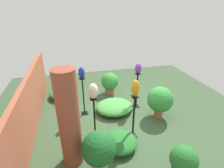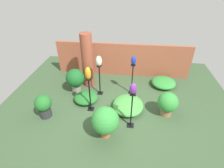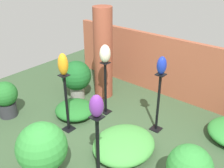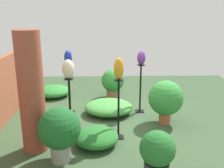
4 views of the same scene
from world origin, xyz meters
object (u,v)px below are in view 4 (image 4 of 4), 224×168
at_px(pedestal_cobalt, 70,91).
at_px(art_vase_cobalt, 68,57).
at_px(art_vase_violet, 141,58).
at_px(art_vase_amber, 119,69).
at_px(potted_plant_back_center, 157,154).
at_px(pedestal_ivory, 70,110).
at_px(potted_plant_front_right, 60,130).
at_px(potted_plant_front_left, 113,82).
at_px(brick_pillar, 31,93).
at_px(art_vase_ivory, 68,69).
at_px(potted_plant_near_pillar, 166,99).
at_px(pedestal_violet, 140,91).
at_px(pedestal_amber, 118,112).

distance_m(pedestal_cobalt, art_vase_cobalt, 0.80).
distance_m(art_vase_violet, art_vase_cobalt, 1.67).
xyz_separation_m(art_vase_amber, potted_plant_back_center, (-1.33, -0.48, -0.93)).
bearing_deg(pedestal_ivory, potted_plant_front_right, 177.02).
bearing_deg(potted_plant_back_center, potted_plant_front_left, 7.94).
bearing_deg(art_vase_cobalt, pedestal_cobalt, 90.00).
bearing_deg(brick_pillar, pedestal_ivory, -45.42).
bearing_deg(potted_plant_front_right, potted_plant_back_center, -111.12).
xyz_separation_m(pedestal_ivory, potted_plant_front_right, (-0.92, 0.05, 0.01)).
xyz_separation_m(brick_pillar, art_vase_violet, (1.72, -2.06, 0.28)).
xyz_separation_m(brick_pillar, pedestal_ivory, (0.54, -0.55, -0.52)).
relative_size(pedestal_ivory, potted_plant_front_right, 1.26).
bearing_deg(art_vase_ivory, pedestal_ivory, 0.00).
bearing_deg(potted_plant_near_pillar, pedestal_violet, 34.16).
distance_m(pedestal_ivory, art_vase_violet, 2.07).
height_order(pedestal_violet, art_vase_amber, art_vase_amber).
distance_m(potted_plant_near_pillar, potted_plant_front_left, 2.08).
distance_m(pedestal_cobalt, art_vase_violet, 1.84).
xyz_separation_m(pedestal_violet, art_vase_ivory, (-1.17, 1.51, 0.80)).
xyz_separation_m(art_vase_violet, potted_plant_front_right, (-2.09, 1.56, -0.78)).
height_order(art_vase_violet, art_vase_cobalt, art_vase_cobalt).
bearing_deg(potted_plant_back_center, pedestal_ivory, 43.54).
bearing_deg(brick_pillar, potted_plant_back_center, -115.57).
bearing_deg(art_vase_ivory, pedestal_violet, -52.16).
height_order(pedestal_violet, art_vase_ivory, art_vase_ivory).
height_order(pedestal_cobalt, art_vase_cobalt, art_vase_cobalt).
height_order(brick_pillar, potted_plant_near_pillar, brick_pillar).
xyz_separation_m(pedestal_cobalt, potted_plant_front_right, (-2.07, -0.11, -0.00)).
bearing_deg(pedestal_violet, art_vase_violet, 0.00).
distance_m(potted_plant_back_center, potted_plant_near_pillar, 2.06).
bearing_deg(art_vase_cobalt, potted_plant_front_left, -43.05).
bearing_deg(potted_plant_front_left, pedestal_amber, -179.09).
relative_size(brick_pillar, art_vase_ivory, 5.80).
bearing_deg(pedestal_violet, art_vase_cobalt, 90.63).
bearing_deg(brick_pillar, pedestal_violet, -50.21).
distance_m(pedestal_amber, potted_plant_front_right, 1.24).
bearing_deg(potted_plant_near_pillar, pedestal_cobalt, 72.89).
height_order(pedestal_violet, potted_plant_front_right, pedestal_violet).
relative_size(potted_plant_front_left, potted_plant_front_right, 0.88).
xyz_separation_m(pedestal_cobalt, art_vase_violet, (0.02, -1.67, 0.78)).
distance_m(art_vase_amber, potted_plant_front_left, 2.59).
bearing_deg(pedestal_ivory, pedestal_amber, -99.08).
bearing_deg(pedestal_cobalt, art_vase_amber, -140.25).
distance_m(pedestal_ivory, potted_plant_front_right, 0.92).
distance_m(art_vase_cobalt, art_vase_amber, 1.69).
bearing_deg(pedestal_ivory, art_vase_ivory, 180.00).
xyz_separation_m(pedestal_amber, potted_plant_back_center, (-1.33, -0.48, -0.10)).
distance_m(pedestal_cobalt, art_vase_ivory, 1.41).
bearing_deg(brick_pillar, art_vase_amber, -74.96).
bearing_deg(potted_plant_near_pillar, art_vase_cobalt, 72.89).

